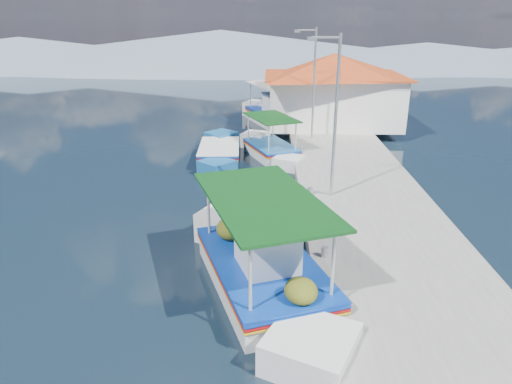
{
  "coord_description": "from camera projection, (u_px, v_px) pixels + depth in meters",
  "views": [
    {
      "loc": [
        2.16,
        -14.95,
        7.04
      ],
      "look_at": [
        1.72,
        0.13,
        1.3
      ],
      "focal_mm": 32.5,
      "sensor_mm": 36.0,
      "label": 1
    }
  ],
  "objects": [
    {
      "name": "ground",
      "position": [
        208.0,
        227.0,
        16.53
      ],
      "size": [
        160.0,
        160.0,
        0.0
      ],
      "primitive_type": "plane",
      "color": "black",
      "rests_on": "ground"
    },
    {
      "name": "harbor_building",
      "position": [
        333.0,
        88.0,
        29.39
      ],
      "size": [
        10.49,
        10.49,
        4.4
      ],
      "color": "white",
      "rests_on": "quay"
    },
    {
      "name": "mountain_ridge",
      "position": [
        300.0,
        53.0,
        67.95
      ],
      "size": [
        171.4,
        96.0,
        5.5
      ],
      "color": "slate",
      "rests_on": "ground"
    },
    {
      "name": "caique_green_canopy",
      "position": [
        271.0,
        150.0,
        24.71
      ],
      "size": [
        3.47,
        5.89,
        2.39
      ],
      "rotation": [
        0.0,
        0.0,
        -0.4
      ],
      "color": "white",
      "rests_on": "ground"
    },
    {
      "name": "caique_far",
      "position": [
        273.0,
        115.0,
        32.53
      ],
      "size": [
        4.5,
        7.87,
        2.97
      ],
      "rotation": [
        0.0,
        0.0,
        -0.38
      ],
      "color": "white",
      "rests_on": "ground"
    },
    {
      "name": "lamp_post_near",
      "position": [
        334.0,
        109.0,
        16.9
      ],
      "size": [
        1.21,
        0.14,
        6.0
      ],
      "color": "#A5A8AD",
      "rests_on": "quay"
    },
    {
      "name": "lamp_post_far",
      "position": [
        313.0,
        78.0,
        25.31
      ],
      "size": [
        1.21,
        0.14,
        6.0
      ],
      "color": "#A5A8AD",
      "rests_on": "quay"
    },
    {
      "name": "quay",
      "position": [
        348.0,
        170.0,
        21.88
      ],
      "size": [
        5.0,
        44.0,
        0.5
      ],
      "primitive_type": "cube",
      "color": "#98968E",
      "rests_on": "ground"
    },
    {
      "name": "caique_blue_hull",
      "position": [
        220.0,
        154.0,
        24.06
      ],
      "size": [
        2.23,
        6.79,
        1.21
      ],
      "rotation": [
        0.0,
        0.0,
        -0.05
      ],
      "color": "#195897",
      "rests_on": "ground"
    },
    {
      "name": "bollards",
      "position": [
        305.0,
        166.0,
        21.1
      ],
      "size": [
        0.2,
        17.2,
        0.3
      ],
      "color": "#A5A8AD",
      "rests_on": "quay"
    },
    {
      "name": "main_caique",
      "position": [
        264.0,
        267.0,
        12.73
      ],
      "size": [
        4.56,
        8.47,
        2.96
      ],
      "rotation": [
        0.0,
        0.0,
        -0.34
      ],
      "color": "white",
      "rests_on": "ground"
    }
  ]
}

